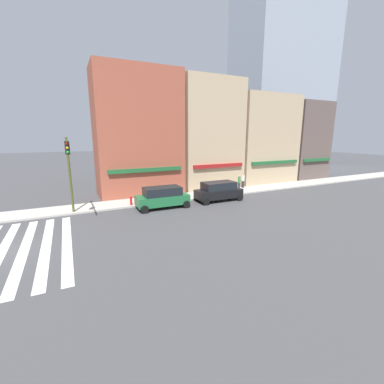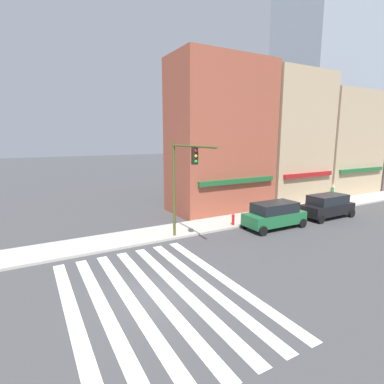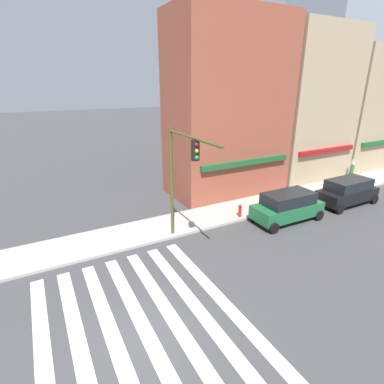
{
  "view_description": "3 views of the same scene",
  "coord_description": "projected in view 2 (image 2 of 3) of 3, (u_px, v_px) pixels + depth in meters",
  "views": [
    {
      "loc": [
        3.84,
        -16.73,
        6.47
      ],
      "look_at": [
        14.28,
        4.7,
        1.2
      ],
      "focal_mm": 24.0,
      "sensor_mm": 36.0,
      "label": 1
    },
    {
      "loc": [
        -4.44,
        -10.95,
        6.67
      ],
      "look_at": [
        3.94,
        4.0,
        3.5
      ],
      "focal_mm": 28.0,
      "sensor_mm": 36.0,
      "label": 2
    },
    {
      "loc": [
        -2.53,
        -8.0,
        8.49
      ],
      "look_at": [
        3.94,
        4.0,
        3.5
      ],
      "focal_mm": 28.0,
      "sensor_mm": 36.0,
      "label": 3
    }
  ],
  "objects": [
    {
      "name": "ground_plane",
      "position": [
        157.0,
        296.0,
        12.74
      ],
      "size": [
        200.0,
        200.0,
        0.0
      ],
      "primitive_type": "plane",
      "color": "#424244"
    },
    {
      "name": "sidewalk_left",
      "position": [
        112.0,
        241.0,
        19.16
      ],
      "size": [
        120.0,
        3.0,
        0.15
      ],
      "color": "#B2ADA3",
      "rests_on": "ground_plane"
    },
    {
      "name": "crosswalk_stripes",
      "position": [
        157.0,
        296.0,
        12.74
      ],
      "size": [
        7.25,
        10.8,
        0.01
      ],
      "color": "silver",
      "rests_on": "ground_plane"
    },
    {
      "name": "storefront_row",
      "position": [
        307.0,
        141.0,
        32.26
      ],
      "size": [
        33.02,
        5.3,
        13.3
      ],
      "color": "#9E4C38",
      "rests_on": "ground_plane"
    },
    {
      "name": "tower_distant",
      "position": [
        336.0,
        12.0,
        53.84
      ],
      "size": [
        20.81,
        11.3,
        57.56
      ],
      "color": "#939EAD",
      "rests_on": "ground_plane"
    },
    {
      "name": "traffic_signal",
      "position": [
        182.0,
        175.0,
        18.34
      ],
      "size": [
        0.32,
        5.02,
        6.34
      ],
      "color": "#474C1E",
      "rests_on": "ground_plane"
    },
    {
      "name": "suv_green",
      "position": [
        274.0,
        215.0,
        22.02
      ],
      "size": [
        4.74,
        2.12,
        1.94
      ],
      "rotation": [
        0.0,
        0.0,
        -0.02
      ],
      "color": "#1E6638",
      "rests_on": "ground_plane"
    },
    {
      "name": "suv_black",
      "position": [
        327.0,
        206.0,
        24.88
      ],
      "size": [
        4.7,
        2.12,
        1.94
      ],
      "rotation": [
        0.0,
        0.0,
        -0.0
      ],
      "color": "black",
      "rests_on": "ground_plane"
    },
    {
      "name": "pedestrian_green_top",
      "position": [
        332.0,
        194.0,
        29.64
      ],
      "size": [
        0.32,
        0.32,
        1.77
      ],
      "rotation": [
        0.0,
        0.0,
        4.46
      ],
      "color": "#23232D",
      "rests_on": "sidewalk_left"
    },
    {
      "name": "pedestrian_white_shirt",
      "position": [
        333.0,
        192.0,
        30.86
      ],
      "size": [
        0.32,
        0.32,
        1.77
      ],
      "rotation": [
        0.0,
        0.0,
        4.92
      ],
      "color": "#23232D",
      "rests_on": "sidewalk_left"
    },
    {
      "name": "fire_hydrant",
      "position": [
        233.0,
        219.0,
        22.36
      ],
      "size": [
        0.24,
        0.24,
        0.84
      ],
      "color": "red",
      "rests_on": "sidewalk_left"
    }
  ]
}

